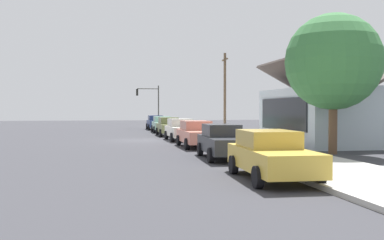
{
  "coord_description": "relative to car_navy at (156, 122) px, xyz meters",
  "views": [
    {
      "loc": [
        32.89,
        -2.39,
        2.3
      ],
      "look_at": [
        -0.3,
        3.78,
        1.48
      ],
      "focal_mm": 41.89,
      "sensor_mm": 36.0,
      "label": 1
    }
  ],
  "objects": [
    {
      "name": "ground_plane",
      "position": [
        17.46,
        -2.79,
        -0.81
      ],
      "size": [
        120.0,
        120.0,
        0.0
      ],
      "primitive_type": "plane",
      "color": "#38383D"
    },
    {
      "name": "sidewalk_curb",
      "position": [
        17.46,
        2.81,
        -0.73
      ],
      "size": [
        60.0,
        4.2,
        0.16
      ],
      "primitive_type": "cube",
      "color": "#B2AFA8",
      "rests_on": "ground"
    },
    {
      "name": "car_navy",
      "position": [
        0.0,
        0.0,
        0.0
      ],
      "size": [
        4.68,
        1.96,
        1.59
      ],
      "rotation": [
        0.0,
        0.0,
        -0.01
      ],
      "color": "navy",
      "rests_on": "ground"
    },
    {
      "name": "car_seafoam",
      "position": [
        6.07,
        0.04,
        0.0
      ],
      "size": [
        4.75,
        2.09,
        1.59
      ],
      "rotation": [
        0.0,
        0.0,
        -0.03
      ],
      "color": "#9ED1BC",
      "rests_on": "ground"
    },
    {
      "name": "car_olive",
      "position": [
        12.06,
        -0.09,
        -0.0
      ],
      "size": [
        4.46,
        1.97,
        1.59
      ],
      "rotation": [
        0.0,
        0.0,
        -0.0
      ],
      "color": "olive",
      "rests_on": "ground"
    },
    {
      "name": "car_ivory",
      "position": [
        17.96,
        0.01,
        0.0
      ],
      "size": [
        4.54,
        2.08,
        1.59
      ],
      "rotation": [
        0.0,
        0.0,
        0.02
      ],
      "color": "silver",
      "rests_on": "ground"
    },
    {
      "name": "car_coral",
      "position": [
        23.85,
        0.05,
        0.0
      ],
      "size": [
        4.85,
        2.03,
        1.59
      ],
      "rotation": [
        0.0,
        0.0,
        0.0
      ],
      "color": "#EA8C75",
      "rests_on": "ground"
    },
    {
      "name": "car_charcoal",
      "position": [
        30.21,
        0.02,
        0.0
      ],
      "size": [
        4.77,
        2.08,
        1.59
      ],
      "rotation": [
        0.0,
        0.0,
        -0.05
      ],
      "color": "#2D3035",
      "rests_on": "ground"
    },
    {
      "name": "car_mustard",
      "position": [
        36.47,
        0.04,
        0.0
      ],
      "size": [
        4.82,
        2.21,
        1.59
      ],
      "rotation": [
        0.0,
        0.0,
        -0.04
      ],
      "color": "gold",
      "rests_on": "ground"
    },
    {
      "name": "storefront_building",
      "position": [
        23.14,
        9.2,
        1.15
      ],
      "size": [
        9.76,
        7.06,
        5.56
      ],
      "color": "#ADBCC6",
      "rests_on": "ground"
    },
    {
      "name": "shade_tree",
      "position": [
        29.23,
        6.07,
        3.89
      ],
      "size": [
        4.91,
        4.91,
        7.17
      ],
      "color": "brown",
      "rests_on": "ground"
    },
    {
      "name": "traffic_light_main",
      "position": [
        -4.37,
        -0.25,
        2.68
      ],
      "size": [
        0.37,
        2.79,
        5.2
      ],
      "color": "#383833",
      "rests_on": "ground"
    },
    {
      "name": "utility_pole_wooden",
      "position": [
        10.08,
        5.41,
        3.11
      ],
      "size": [
        1.8,
        0.24,
        7.5
      ],
      "color": "brown",
      "rests_on": "ground"
    },
    {
      "name": "fire_hydrant_red",
      "position": [
        13.68,
        1.41,
        -0.32
      ],
      "size": [
        0.22,
        0.22,
        0.71
      ],
      "color": "red",
      "rests_on": "sidewalk_curb"
    }
  ]
}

